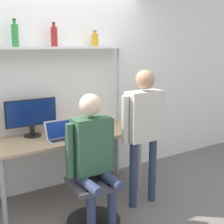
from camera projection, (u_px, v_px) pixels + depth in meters
ground_plane at (84, 207)px, 3.61m from camera, size 12.00×12.00×0.00m
wall_back at (55, 84)px, 3.93m from camera, size 8.00×0.06×2.70m
desk at (69, 141)px, 3.76m from camera, size 1.85×0.69×0.78m
shelf_unit at (59, 72)px, 3.77m from camera, size 1.75×0.23×1.82m
monitor at (31, 115)px, 3.65m from camera, size 0.61×0.21×0.44m
laptop at (61, 134)px, 3.56m from camera, size 0.34×0.22×0.22m
cell_phone at (86, 136)px, 3.70m from camera, size 0.07×0.15×0.01m
office_chair at (92, 197)px, 3.23m from camera, size 0.56×0.56×0.94m
person_seated at (93, 151)px, 3.07m from camera, size 0.53×0.47×1.38m
person_standing at (144, 121)px, 3.49m from camera, size 0.60×0.21×1.58m
bottle_red at (54, 36)px, 3.66m from camera, size 0.08×0.08×0.28m
bottle_green at (15, 35)px, 3.41m from camera, size 0.08×0.08×0.30m
bottle_amber at (95, 40)px, 3.95m from camera, size 0.09×0.09×0.19m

